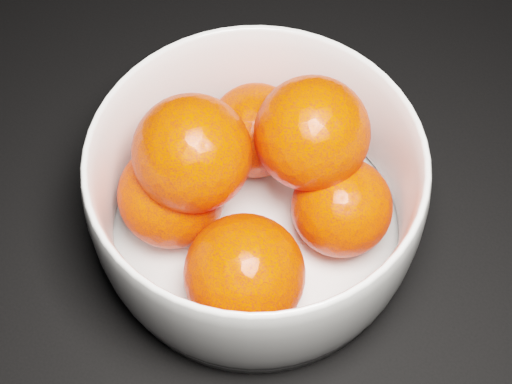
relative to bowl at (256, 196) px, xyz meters
The scene contains 2 objects.
bowl is the anchor object (origin of this frame).
orange_pile 0.01m from the bowl, 168.71° to the left, with size 0.19×0.19×0.13m.
Camera 1 is at (0.40, 0.02, 0.52)m, focal length 50.00 mm.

